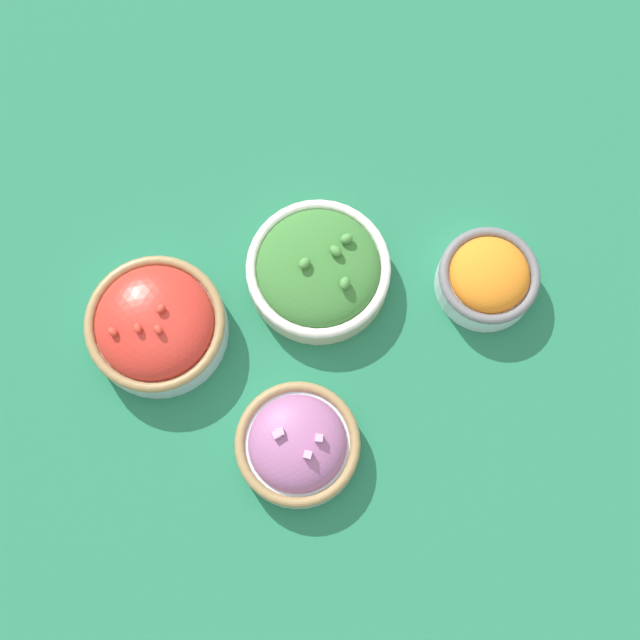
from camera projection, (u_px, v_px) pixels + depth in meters
name	position (u px, v px, depth m)	size (l,w,h in m)	color
ground_plane	(320.00, 326.00, 1.07)	(3.00, 3.00, 0.00)	#23704C
bowl_red_onion	(298.00, 444.00, 1.01)	(0.14, 0.14, 0.07)	#B2C1CC
bowl_carrots	(488.00, 278.00, 1.06)	(0.12, 0.12, 0.06)	silver
bowl_broccoli	(318.00, 270.00, 1.06)	(0.17, 0.17, 0.07)	beige
bowl_cherry_tomatoes	(156.00, 325.00, 1.04)	(0.16, 0.16, 0.08)	#B2C1CC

